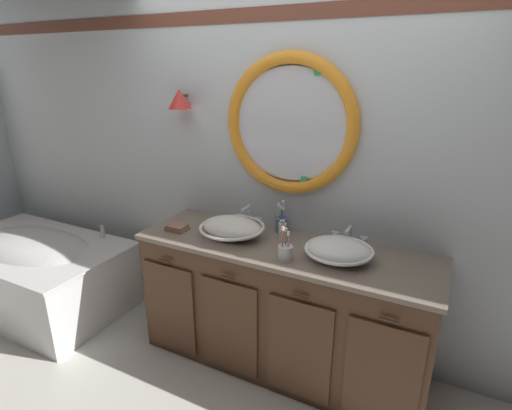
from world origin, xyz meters
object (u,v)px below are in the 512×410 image
Objects in this scene: sink_basin_right at (339,250)px; soap_dispenser at (282,231)px; sink_basin_left at (232,227)px; toothbrush_holder_right at (285,252)px; toothbrush_holder_left at (281,224)px; folded_hand_towel at (177,228)px; bathtub at (36,269)px.

soap_dispenser is at bearing 164.85° from sink_basin_right.
sink_basin_left is 0.48m from toothbrush_holder_right.
toothbrush_holder_left reaches higher than folded_hand_towel.
toothbrush_holder_right is 0.87m from folded_hand_towel.
toothbrush_holder_left is at bearing 13.81° from bathtub.
sink_basin_left is at bearing 180.00° from sink_basin_right.
toothbrush_holder_left reaches higher than toothbrush_holder_right.
soap_dispenser reaches higher than bathtub.
toothbrush_holder_right is (-0.28, -0.15, -0.01)m from sink_basin_right.
folded_hand_towel is at bearing -155.12° from toothbrush_holder_left.
sink_basin_right is 0.54m from toothbrush_holder_left.
toothbrush_holder_left is 0.74m from folded_hand_towel.
sink_basin_left is 3.03× the size of soap_dispenser.
toothbrush_holder_left is (2.08, 0.51, 0.62)m from bathtub.
bathtub is at bearing -173.84° from sink_basin_right.
sink_basin_right is at bearing 3.68° from folded_hand_towel.
soap_dispenser is (-0.14, 0.27, 0.01)m from toothbrush_holder_right.
toothbrush_holder_right is 1.50× the size of soap_dispenser.
bathtub is 10.75× the size of soap_dispenser.
soap_dispenser is (-0.42, 0.11, 0.00)m from sink_basin_right.
toothbrush_holder_left is at bearing 42.32° from sink_basin_left.
toothbrush_holder_right is at bearing -18.66° from sink_basin_left.
sink_basin_left is at bearing -160.72° from soap_dispenser.
sink_basin_right is (0.74, 0.00, -0.01)m from sink_basin_left.
toothbrush_holder_left is 1.52× the size of soap_dispenser.
bathtub is 1.54m from folded_hand_towel.
toothbrush_holder_right is at bearing -5.34° from folded_hand_towel.
folded_hand_towel is at bearing -176.32° from sink_basin_right.
toothbrush_holder_left reaches higher than soap_dispenser.
toothbrush_holder_right is at bearing -63.06° from soap_dispenser.
soap_dispenser is at bearing -62.42° from toothbrush_holder_left.
bathtub is at bearing -171.85° from folded_hand_towel.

